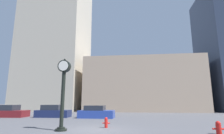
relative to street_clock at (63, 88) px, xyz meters
The scene contains 9 objects.
ground_plane 3.34m from the street_clock, 18.73° to the left, with size 200.00×200.00×0.00m, color #515156.
building_tall_tower 32.66m from the street_clock, 116.06° to the left, with size 12.59×12.00×40.68m.
building_storefront_row 25.57m from the street_clock, 75.49° to the left, with size 21.24×12.00×9.73m.
street_clock is the anchor object (origin of this frame).
car_maroon 13.40m from the street_clock, 139.67° to the left, with size 4.41×2.15×1.39m.
car_navy 10.32m from the street_clock, 117.82° to the left, with size 3.86×1.85×1.40m.
car_blue 8.97m from the street_clock, 87.33° to the left, with size 3.91×2.01×1.34m.
fire_hydrant_near 9.44m from the street_clock, ahead, with size 0.64×0.28×0.71m.
fire_hydrant_far 3.79m from the street_clock, 31.44° to the left, with size 0.51×0.22×0.71m.
Camera 1 is at (2.51, -11.55, 1.79)m, focal length 28.00 mm.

